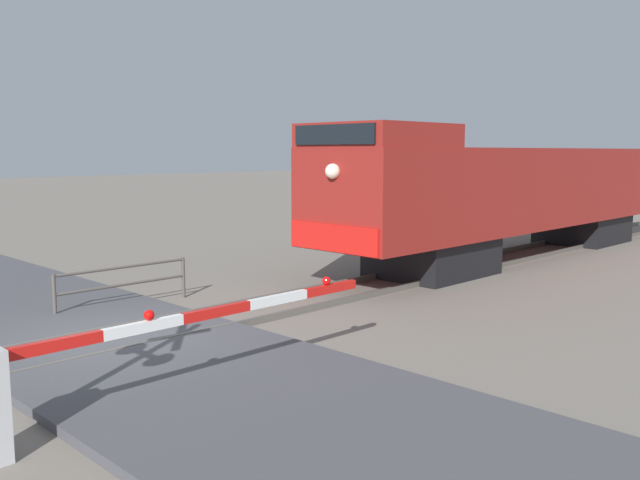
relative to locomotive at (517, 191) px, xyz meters
The scene contains 7 objects.
ground_plane 14.45m from the locomotive, 90.00° to the right, with size 160.00×160.00×0.00m, color slate.
rail_track_left 14.45m from the locomotive, 92.87° to the right, with size 0.08×80.00×0.15m, color #59544C.
rail_track_right 14.45m from the locomotive, 87.13° to the right, with size 0.08×80.00×0.15m, color #59544C.
road_surface 14.44m from the locomotive, 90.00° to the right, with size 36.00×4.60×0.14m, color #47474C.
locomotive is the anchor object (origin of this frame).
crossing_gate 16.91m from the locomotive, 78.72° to the right, with size 0.36×6.45×1.39m.
guard_railing 12.95m from the locomotive, 100.84° to the right, with size 0.08×3.16×0.95m.
Camera 1 is at (10.81, -5.52, 3.41)m, focal length 37.75 mm.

